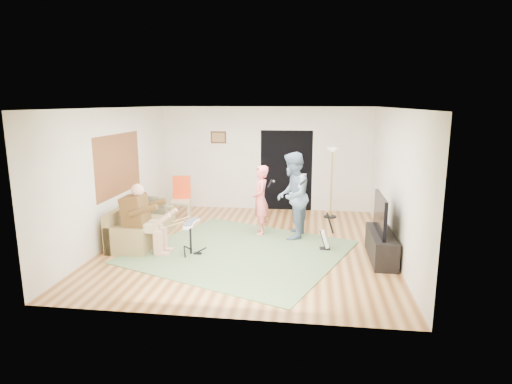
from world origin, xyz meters
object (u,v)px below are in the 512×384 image
guitarist (292,196)px  dining_chair (182,205)px  drum_kit (191,240)px  sofa (139,229)px  torchiere_lamp (332,170)px  television (380,214)px  singer (261,200)px  tv_cabinet (381,246)px  guitar_spare (325,239)px

guitarist → dining_chair: 2.97m
drum_kit → guitarist: bearing=34.8°
sofa → guitarist: 3.24m
drum_kit → torchiere_lamp: size_ratio=0.38×
guitarist → television: 1.94m
sofa → drum_kit: (1.28, -0.65, 0.03)m
drum_kit → television: 3.50m
singer → torchiere_lamp: size_ratio=0.87×
guitarist → dining_chair: bearing=-104.3°
sofa → guitarist: size_ratio=1.04×
guitarist → television: size_ratio=1.57×
dining_chair → television: bearing=-35.9°
torchiere_lamp → dining_chair: size_ratio=1.64×
drum_kit → guitarist: 2.31m
drum_kit → singer: bearing=51.8°
guitarist → tv_cabinet: 2.08m
singer → torchiere_lamp: (1.56, 1.59, 0.44)m
drum_kit → dining_chair: (-0.89, 2.35, 0.09)m
drum_kit → singer: 1.90m
television → singer: bearing=151.8°
torchiere_lamp → tv_cabinet: size_ratio=1.23×
singer → tv_cabinet: 2.71m
singer → television: singer is taller
torchiere_lamp → dining_chair: torchiere_lamp is taller
sofa → guitar_spare: sofa is taller
sofa → television: bearing=-5.2°
drum_kit → guitarist: guitarist is taller
drum_kit → dining_chair: bearing=110.8°
guitar_spare → television: size_ratio=0.64×
singer → guitarist: guitarist is taller
guitarist → television: bearing=64.4°
dining_chair → tv_cabinet: size_ratio=0.75×
drum_kit → guitarist: (1.83, 1.27, 0.62)m
tv_cabinet → sofa: bearing=174.8°
singer → dining_chair: size_ratio=1.42×
sofa → singer: 2.60m
guitar_spare → torchiere_lamp: torchiere_lamp is taller
drum_kit → dining_chair: dining_chair is taller
sofa → torchiere_lamp: (3.98, 2.39, 0.93)m
drum_kit → television: television is taller
guitar_spare → television: bearing=-22.4°
guitar_spare → television: television is taller
drum_kit → tv_cabinet: drum_kit is taller
guitar_spare → torchiere_lamp: (0.19, 2.44, 0.97)m
torchiere_lamp → guitarist: bearing=-116.2°
torchiere_lamp → television: (0.75, -2.83, -0.34)m
guitar_spare → torchiere_lamp: size_ratio=0.43×
guitar_spare → tv_cabinet: guitar_spare is taller
guitarist → torchiere_lamp: size_ratio=1.05×
singer → sofa: bearing=-83.5°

